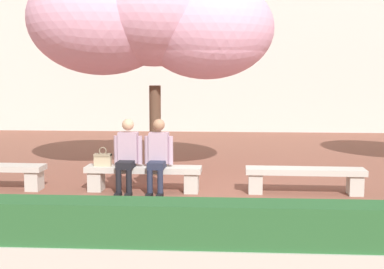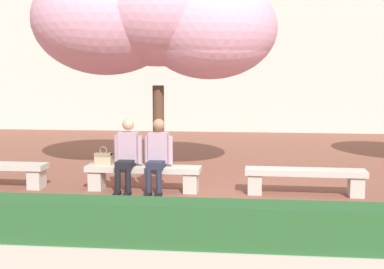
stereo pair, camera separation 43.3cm
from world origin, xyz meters
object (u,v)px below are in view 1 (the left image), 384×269
(handbag, at_px, (103,159))
(person_seated_right, at_px, (158,153))
(person_seated_left, at_px, (127,153))
(stone_bench_center, at_px, (305,176))
(stone_bench_near_west, at_px, (143,174))
(cherry_tree_main, at_px, (150,20))

(handbag, bearing_deg, person_seated_right, -2.81)
(person_seated_right, relative_size, handbag, 3.81)
(person_seated_right, bearing_deg, person_seated_left, -179.99)
(person_seated_left, bearing_deg, stone_bench_center, 0.99)
(person_seated_right, bearing_deg, stone_bench_center, 1.20)
(stone_bench_near_west, xyz_separation_m, person_seated_left, (-0.28, -0.05, 0.39))
(person_seated_left, relative_size, person_seated_right, 1.00)
(stone_bench_near_west, height_order, cherry_tree_main, cherry_tree_main)
(handbag, bearing_deg, stone_bench_near_west, 0.38)
(stone_bench_center, xyz_separation_m, person_seated_right, (-2.56, -0.05, 0.39))
(stone_bench_near_west, xyz_separation_m, person_seated_right, (0.27, -0.05, 0.39))
(stone_bench_near_west, distance_m, handbag, 0.77)
(cherry_tree_main, bearing_deg, person_seated_left, -96.91)
(handbag, xyz_separation_m, cherry_tree_main, (0.64, 1.53, 2.55))
(stone_bench_center, relative_size, person_seated_left, 1.60)
(person_seated_right, bearing_deg, stone_bench_near_west, 168.80)
(stone_bench_near_west, relative_size, cherry_tree_main, 0.42)
(stone_bench_center, bearing_deg, cherry_tree_main, 152.33)
(person_seated_left, xyz_separation_m, person_seated_right, (0.55, 0.00, 0.00))
(stone_bench_near_west, bearing_deg, person_seated_left, -169.02)
(stone_bench_near_west, relative_size, person_seated_right, 1.60)
(handbag, bearing_deg, person_seated_left, -6.22)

